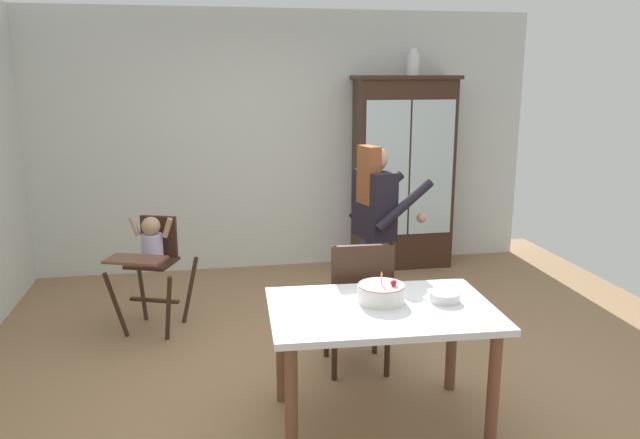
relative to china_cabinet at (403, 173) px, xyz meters
name	(u,v)px	position (x,y,z in m)	size (l,w,h in m)	color
ground_plane	(338,373)	(-1.23, -2.37, -1.03)	(6.24, 6.24, 0.00)	#93704C
wall_back	(285,142)	(-1.23, 0.26, 0.32)	(5.32, 0.06, 2.70)	silver
china_cabinet	(403,173)	(0.00, 0.00, 0.00)	(1.08, 0.48, 2.04)	#382116
ceramic_vase	(413,63)	(0.07, 0.00, 1.13)	(0.13, 0.13, 0.27)	white
high_chair_with_toddler	(152,253)	(-2.53, -1.33, -0.37)	(0.74, 0.82, 0.95)	#382116
adult_person	(375,218)	(-0.81, -1.79, -0.06)	(0.59, 0.58, 1.53)	#3D4C6B
dining_table	(381,324)	(-1.11, -3.03, -0.39)	(1.34, 0.92, 0.74)	silver
birthday_cake	(381,293)	(-1.09, -2.95, -0.23)	(0.28, 0.28, 0.19)	white
serving_bowl	(444,297)	(-0.72, -3.00, -0.26)	(0.18, 0.18, 0.06)	silver
dining_chair_far_side	(359,298)	(-1.08, -2.38, -0.47)	(0.46, 0.46, 0.96)	#382116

